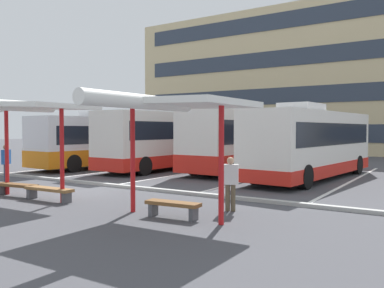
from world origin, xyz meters
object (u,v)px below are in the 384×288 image
Objects in this scene: coach_bus_3 at (312,144)px; bench_2 at (49,191)px; coach_bus_0 at (118,142)px; bench_3 at (173,206)px; bench_1 at (16,187)px; waiting_passenger_1 at (6,161)px; waiting_passenger_0 at (230,180)px; coach_bus_1 at (171,140)px; waiting_shelter_2 at (168,106)px; waiting_shelter_1 at (25,108)px; coach_bus_2 at (247,141)px.

coach_bus_3 reaches higher than bench_2.
bench_2 is (7.25, -11.10, -1.26)m from coach_bus_0.
bench_2 is 5.05m from bench_3.
coach_bus_3 is at bearing 55.66° from bench_1.
bench_2 is at bearing -19.28° from waiting_passenger_1.
waiting_passenger_0 is at bearing -0.29° from waiting_passenger_1.
coach_bus_1 is 2.26× the size of waiting_shelter_2.
waiting_passenger_0 is (6.82, 2.02, -2.22)m from waiting_shelter_1.
bench_1 is 1.04× the size of waiting_passenger_1.
coach_bus_0 is 7.71× the size of waiting_passenger_0.
coach_bus_1 is at bearing 125.93° from bench_3.
waiting_passenger_0 is at bearing -67.25° from coach_bus_2.
coach_bus_2 reaches higher than bench_1.
waiting_shelter_2 is at bearing 1.00° from waiting_shelter_1.
coach_bus_1 is 6.27× the size of waiting_passenger_1.
waiting_passenger_1 is (-11.00, -9.03, -0.69)m from coach_bus_3.
waiting_shelter_1 is 5.35m from waiting_passenger_1.
coach_bus_2 is at bearing 157.36° from coach_bus_3.
bench_2 is at bearing -74.78° from coach_bus_1.
coach_bus_3 is (4.30, -1.79, -0.04)m from coach_bus_2.
coach_bus_0 is 16.70m from waiting_shelter_2.
coach_bus_2 is at bearing 17.06° from coach_bus_1.
coach_bus_2 is at bearing 58.27° from waiting_passenger_1.
coach_bus_3 is at bearing 91.66° from waiting_passenger_0.
coach_bus_3 is 6.02× the size of waiting_passenger_1.
coach_bus_1 is at bearing 76.57° from waiting_passenger_1.
coach_bus_2 is at bearing 80.10° from waiting_shelter_1.
bench_3 is 1.00× the size of waiting_passenger_0.
coach_bus_0 is 8.75m from coach_bus_2.
waiting_shelter_1 is (2.18, -11.55, 1.39)m from coach_bus_1.
waiting_passenger_1 is at bearing -78.32° from coach_bus_0.
waiting_shelter_2 is at bearing -1.25° from bench_2.
coach_bus_1 is 4.64m from coach_bus_2.
coach_bus_2 is 13.19m from bench_3.
bench_2 is at bearing -178.68° from bench_3.
coach_bus_2 is 6.69× the size of waiting_passenger_0.
bench_2 is at bearing -117.41° from coach_bus_3.
coach_bus_3 is 13.28m from bench_1.
bench_1 is (-3.15, -12.70, -1.41)m from coach_bus_2.
waiting_passenger_1 is (-10.39, 1.75, 0.68)m from bench_3.
coach_bus_2 is 13.18m from waiting_shelter_1.
coach_bus_1 is 9.76m from waiting_passenger_1.
bench_2 is 1.16× the size of waiting_passenger_1.
coach_bus_1 is 8.75m from coach_bus_3.
coach_bus_1 reaches higher than bench_3.
coach_bus_2 is 12.84m from bench_2.
bench_1 is 1.80m from bench_2.
coach_bus_1 is at bearing 133.38° from waiting_passenger_0.
coach_bus_0 is 7.68× the size of bench_3.
waiting_passenger_0 is (5.92, 1.81, 0.57)m from bench_2.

